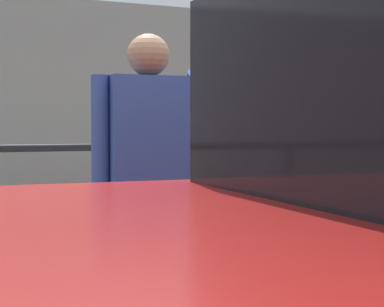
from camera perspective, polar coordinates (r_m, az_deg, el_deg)
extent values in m
cylinder|color=slate|center=(3.52, 4.99, -7.50)|extent=(0.07, 0.07, 1.13)
cylinder|color=black|center=(3.47, 5.03, 4.23)|extent=(0.17, 0.17, 0.30)
sphere|color=silver|center=(3.48, 5.04, 7.20)|extent=(0.17, 0.17, 0.17)
cube|color=black|center=(3.38, 5.63, 5.39)|extent=(0.10, 0.02, 0.07)
cube|color=white|center=(3.38, 5.63, 3.35)|extent=(0.11, 0.02, 0.09)
cylinder|color=brown|center=(3.31, -5.64, -10.85)|extent=(0.15, 0.15, 0.82)
cylinder|color=brown|center=(3.37, -2.31, -10.61)|extent=(0.15, 0.15, 0.82)
cube|color=#2D478C|center=(3.25, -4.00, 1.66)|extent=(0.43, 0.23, 0.61)
sphere|color=#936B4C|center=(3.27, -4.02, 9.00)|extent=(0.22, 0.22, 0.22)
cylinder|color=#2D478C|center=(3.18, -8.44, 1.93)|extent=(0.09, 0.09, 0.58)
cylinder|color=#2D478C|center=(3.50, -0.79, 3.49)|extent=(0.10, 0.45, 0.50)
cylinder|color=black|center=(5.13, -8.87, 0.57)|extent=(24.00, 0.06, 0.06)
cylinder|color=black|center=(5.17, -8.84, -4.46)|extent=(24.00, 0.05, 0.05)
cylinder|color=black|center=(5.17, -8.84, -5.01)|extent=(0.06, 0.06, 1.01)
cylinder|color=black|center=(6.21, 13.22, -3.81)|extent=(0.06, 0.06, 1.01)
cube|color=gray|center=(7.79, -13.80, 3.18)|extent=(32.00, 0.50, 2.86)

